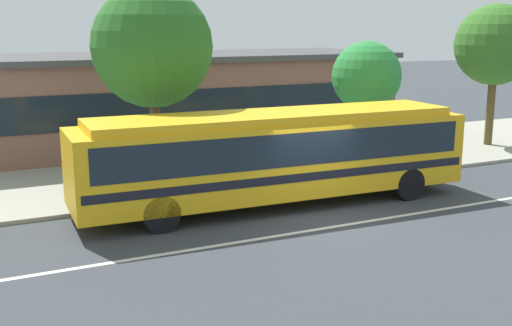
# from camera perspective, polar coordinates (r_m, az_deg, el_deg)

# --- Properties ---
(ground_plane) EXTENTS (120.00, 120.00, 0.00)m
(ground_plane) POSITION_cam_1_polar(r_m,az_deg,el_deg) (17.64, 5.89, -5.02)
(ground_plane) COLOR #373C41
(sidewalk_slab) EXTENTS (60.00, 8.00, 0.12)m
(sidewalk_slab) POSITION_cam_1_polar(r_m,az_deg,el_deg) (23.75, -3.10, -0.26)
(sidewalk_slab) COLOR #9F9D8C
(sidewalk_slab) RESTS_ON ground_plane
(lane_stripe_center) EXTENTS (56.00, 0.16, 0.01)m
(lane_stripe_center) POSITION_cam_1_polar(r_m,az_deg,el_deg) (17.00, 7.31, -5.73)
(lane_stripe_center) COLOR silver
(lane_stripe_center) RESTS_ON ground_plane
(transit_bus) EXTENTS (11.92, 3.01, 2.79)m
(transit_bus) POSITION_cam_1_polar(r_m,az_deg,el_deg) (18.46, 1.79, 1.04)
(transit_bus) COLOR gold
(transit_bus) RESTS_ON ground_plane
(pedestrian_waiting_near_sign) EXTENTS (0.47, 0.47, 1.63)m
(pedestrian_waiting_near_sign) POSITION_cam_1_polar(r_m,az_deg,el_deg) (21.85, 1.25, 1.35)
(pedestrian_waiting_near_sign) COLOR #172648
(pedestrian_waiting_near_sign) RESTS_ON sidewalk_slab
(bus_stop_sign) EXTENTS (0.12, 0.44, 2.50)m
(bus_stop_sign) POSITION_cam_1_polar(r_m,az_deg,el_deg) (21.78, 7.17, 2.97)
(bus_stop_sign) COLOR gray
(bus_stop_sign) RESTS_ON sidewalk_slab
(street_tree_near_stop) EXTENTS (3.88, 3.88, 6.42)m
(street_tree_near_stop) POSITION_cam_1_polar(r_m,az_deg,el_deg) (20.50, -9.42, 10.36)
(street_tree_near_stop) COLOR brown
(street_tree_near_stop) RESTS_ON sidewalk_slab
(street_tree_mid_block) EXTENTS (2.63, 2.63, 4.58)m
(street_tree_mid_block) POSITION_cam_1_polar(r_m,az_deg,el_deg) (24.23, 10.02, 7.75)
(street_tree_mid_block) COLOR brown
(street_tree_mid_block) RESTS_ON sidewalk_slab
(street_tree_far_end) EXTENTS (3.45, 3.45, 6.06)m
(street_tree_far_end) POSITION_cam_1_polar(r_m,az_deg,el_deg) (29.07, 20.95, 9.98)
(street_tree_far_end) COLOR brown
(street_tree_far_end) RESTS_ON sidewalk_slab
(station_building) EXTENTS (20.78, 6.96, 4.02)m
(station_building) POSITION_cam_1_polar(r_m,az_deg,el_deg) (28.45, -8.21, 5.76)
(station_building) COLOR #83584C
(station_building) RESTS_ON ground_plane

